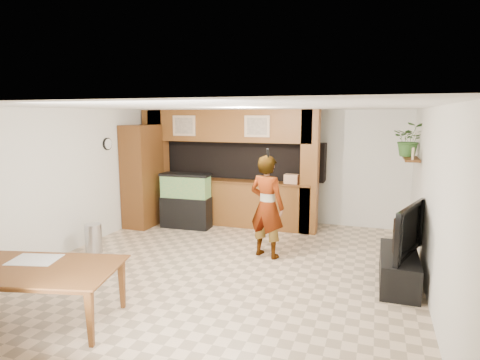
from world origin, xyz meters
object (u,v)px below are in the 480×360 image
at_px(dining_table, 35,296).
at_px(person, 267,206).
at_px(pantry_cabinet, 143,176).
at_px(television, 401,229).
at_px(aquarium, 186,201).

bearing_deg(dining_table, person, 44.07).
height_order(person, dining_table, person).
height_order(pantry_cabinet, dining_table, pantry_cabinet).
xyz_separation_m(pantry_cabinet, television, (5.35, -1.61, -0.29)).
xyz_separation_m(aquarium, television, (4.34, -1.73, 0.25)).
relative_size(aquarium, dining_table, 0.62).
bearing_deg(dining_table, pantry_cabinet, 91.98).
xyz_separation_m(person, dining_table, (-2.00, -3.16, -0.56)).
relative_size(pantry_cabinet, person, 1.25).
bearing_deg(aquarium, dining_table, -90.37).
bearing_deg(person, television, -176.36).
relative_size(aquarium, person, 0.67).
distance_m(aquarium, television, 4.68).
bearing_deg(dining_table, television, 18.86).
distance_m(television, person, 2.22).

